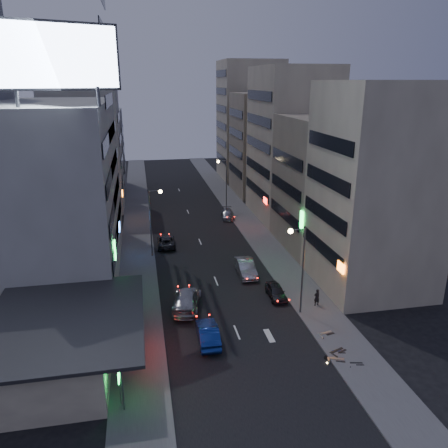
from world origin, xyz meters
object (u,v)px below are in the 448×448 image
object	(u,v)px
parked_car_right_far	(228,214)
road_car_silver	(187,300)
road_car_blue	(208,333)
scooter_silver_a	(345,352)
scooter_black_b	(342,341)
parked_car_left	(166,242)
parked_car_right_mid	(246,268)
parked_car_right_near	(276,291)
scooter_silver_b	(331,324)
scooter_black_a	(363,356)
person	(317,297)
scooter_blue	(345,344)

from	to	relation	value
parked_car_right_far	road_car_silver	xyz separation A→B (m)	(-9.21, -26.57, 0.19)
road_car_blue	road_car_silver	xyz separation A→B (m)	(-1.03, 5.74, 0.07)
scooter_silver_a	road_car_silver	bearing A→B (deg)	66.89
parked_car_right_far	scooter_black_b	distance (m)	35.32
parked_car_right_far	parked_car_left	bearing A→B (deg)	-127.28
parked_car_right_mid	scooter_silver_a	xyz separation A→B (m)	(3.67, -16.23, -0.12)
parked_car_right_far	scooter_silver_a	xyz separation A→B (m)	(1.49, -36.70, 0.05)
scooter_black_b	parked_car_left	bearing A→B (deg)	3.38
parked_car_right_near	scooter_silver_a	size ratio (longest dim) A/B	2.02
road_car_blue	scooter_black_b	bearing A→B (deg)	164.95
parked_car_left	scooter_black_b	bearing A→B (deg)	117.69
parked_car_right_far	scooter_silver_a	world-z (taller)	parked_car_right_far
parked_car_right_near	scooter_silver_b	world-z (taller)	scooter_silver_b
scooter_silver_a	scooter_silver_b	distance (m)	3.88
parked_car_right_mid	road_car_blue	size ratio (longest dim) A/B	1.07
scooter_black_a	person	bearing A→B (deg)	12.00
scooter_silver_a	scooter_blue	world-z (taller)	scooter_silver_a
parked_car_right_near	scooter_blue	bearing A→B (deg)	-73.50
scooter_black_a	scooter_blue	size ratio (longest dim) A/B	0.97
parked_car_right_far	road_car_blue	xyz separation A→B (m)	(-8.18, -32.31, 0.12)
road_car_blue	road_car_silver	bearing A→B (deg)	-78.52
scooter_silver_a	scooter_silver_b	size ratio (longest dim) A/B	0.95
road_car_silver	scooter_black_a	xyz separation A→B (m)	(11.83, -10.78, -0.22)
parked_car_right_far	scooter_blue	bearing A→B (deg)	-79.94
scooter_blue	parked_car_right_near	bearing A→B (deg)	26.02
parked_car_right_mid	parked_car_left	distance (m)	12.84
road_car_silver	scooter_black_a	distance (m)	16.00
parked_car_right_near	parked_car_left	world-z (taller)	parked_car_left
person	road_car_blue	bearing A→B (deg)	6.68
road_car_blue	scooter_silver_a	bearing A→B (deg)	156.86
parked_car_right_mid	parked_car_right_far	world-z (taller)	parked_car_right_mid
person	scooter_black_b	distance (m)	6.75
parked_car_right_mid	parked_car_left	size ratio (longest dim) A/B	1.06
road_car_blue	scooter_silver_a	size ratio (longest dim) A/B	2.48
scooter_silver_a	scooter_black_b	bearing A→B (deg)	3.72
parked_car_right_far	scooter_blue	world-z (taller)	parked_car_right_far
scooter_blue	scooter_black_b	world-z (taller)	scooter_black_b
person	scooter_silver_b	distance (m)	4.35
scooter_blue	scooter_silver_b	xyz separation A→B (m)	(0.13, 2.82, 0.09)
scooter_black_a	scooter_blue	world-z (taller)	scooter_blue
parked_car_left	road_car_blue	xyz separation A→B (m)	(1.85, -22.00, 0.11)
parked_car_right_near	scooter_black_a	bearing A→B (deg)	-72.43
parked_car_right_far	road_car_blue	distance (m)	33.33
parked_car_right_near	parked_car_left	bearing A→B (deg)	122.60
person	scooter_black_b	xyz separation A→B (m)	(-0.68, -6.71, -0.22)
parked_car_right_near	road_car_silver	xyz separation A→B (m)	(-8.66, -0.41, 0.19)
parked_car_right_far	scooter_silver_a	distance (m)	36.74
parked_car_left	scooter_silver_b	distance (m)	25.61
parked_car_left	parked_car_right_far	bearing A→B (deg)	-132.09
parked_car_right_near	person	bearing A→B (deg)	-35.46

